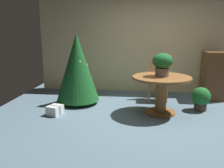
{
  "coord_description": "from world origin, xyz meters",
  "views": [
    {
      "loc": [
        -0.33,
        -4.26,
        1.62
      ],
      "look_at": [
        -0.83,
        0.2,
        0.62
      ],
      "focal_mm": 38.51,
      "sensor_mm": 36.0,
      "label": 1
    }
  ],
  "objects_px": {
    "flower_vase": "(162,63)",
    "gift_box_cream": "(55,110)",
    "round_dining_table": "(161,88)",
    "potted_plant": "(201,98)",
    "wooden_chair_far": "(158,77)",
    "holiday_tree": "(77,67)",
    "wooden_cabinet": "(213,76)"
  },
  "relations": [
    {
      "from": "gift_box_cream",
      "to": "wooden_cabinet",
      "type": "relative_size",
      "value": 0.3
    },
    {
      "from": "round_dining_table",
      "to": "potted_plant",
      "type": "distance_m",
      "value": 0.92
    },
    {
      "from": "gift_box_cream",
      "to": "holiday_tree",
      "type": "bearing_deg",
      "value": 72.24
    },
    {
      "from": "holiday_tree",
      "to": "potted_plant",
      "type": "xyz_separation_m",
      "value": [
        2.64,
        -0.21,
        -0.56
      ]
    },
    {
      "from": "flower_vase",
      "to": "gift_box_cream",
      "type": "bearing_deg",
      "value": -170.7
    },
    {
      "from": "holiday_tree",
      "to": "wooden_cabinet",
      "type": "distance_m",
      "value": 3.24
    },
    {
      "from": "flower_vase",
      "to": "gift_box_cream",
      "type": "height_order",
      "value": "flower_vase"
    },
    {
      "from": "wooden_cabinet",
      "to": "wooden_chair_far",
      "type": "bearing_deg",
      "value": -169.74
    },
    {
      "from": "wooden_chair_far",
      "to": "gift_box_cream",
      "type": "relative_size",
      "value": 2.81
    },
    {
      "from": "gift_box_cream",
      "to": "wooden_cabinet",
      "type": "bearing_deg",
      "value": 24.73
    },
    {
      "from": "round_dining_table",
      "to": "holiday_tree",
      "type": "distance_m",
      "value": 1.89
    },
    {
      "from": "gift_box_cream",
      "to": "wooden_cabinet",
      "type": "distance_m",
      "value": 3.77
    },
    {
      "from": "round_dining_table",
      "to": "potted_plant",
      "type": "bearing_deg",
      "value": 18.38
    },
    {
      "from": "flower_vase",
      "to": "wooden_chair_far",
      "type": "bearing_deg",
      "value": 90.14
    },
    {
      "from": "flower_vase",
      "to": "wooden_chair_far",
      "type": "relative_size",
      "value": 0.47
    },
    {
      "from": "flower_vase",
      "to": "potted_plant",
      "type": "relative_size",
      "value": 0.92
    },
    {
      "from": "wooden_cabinet",
      "to": "round_dining_table",
      "type": "bearing_deg",
      "value": -137.08
    },
    {
      "from": "wooden_chair_far",
      "to": "potted_plant",
      "type": "height_order",
      "value": "wooden_chair_far"
    },
    {
      "from": "holiday_tree",
      "to": "gift_box_cream",
      "type": "relative_size",
      "value": 4.61
    },
    {
      "from": "round_dining_table",
      "to": "flower_vase",
      "type": "relative_size",
      "value": 2.52
    },
    {
      "from": "flower_vase",
      "to": "wooden_chair_far",
      "type": "height_order",
      "value": "flower_vase"
    },
    {
      "from": "potted_plant",
      "to": "gift_box_cream",
      "type": "bearing_deg",
      "value": -168.29
    },
    {
      "from": "holiday_tree",
      "to": "potted_plant",
      "type": "relative_size",
      "value": 3.21
    },
    {
      "from": "wooden_chair_far",
      "to": "holiday_tree",
      "type": "height_order",
      "value": "holiday_tree"
    },
    {
      "from": "holiday_tree",
      "to": "wooden_cabinet",
      "type": "height_order",
      "value": "holiday_tree"
    },
    {
      "from": "round_dining_table",
      "to": "wooden_cabinet",
      "type": "xyz_separation_m",
      "value": [
        1.33,
        1.24,
        0.05
      ]
    },
    {
      "from": "flower_vase",
      "to": "wooden_cabinet",
      "type": "relative_size",
      "value": 0.4
    },
    {
      "from": "round_dining_table",
      "to": "wooden_chair_far",
      "type": "distance_m",
      "value": 1.0
    },
    {
      "from": "wooden_cabinet",
      "to": "flower_vase",
      "type": "bearing_deg",
      "value": -137.38
    },
    {
      "from": "flower_vase",
      "to": "holiday_tree",
      "type": "relative_size",
      "value": 0.29
    },
    {
      "from": "wooden_chair_far",
      "to": "gift_box_cream",
      "type": "distance_m",
      "value": 2.49
    },
    {
      "from": "round_dining_table",
      "to": "wooden_cabinet",
      "type": "bearing_deg",
      "value": 42.92
    }
  ]
}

